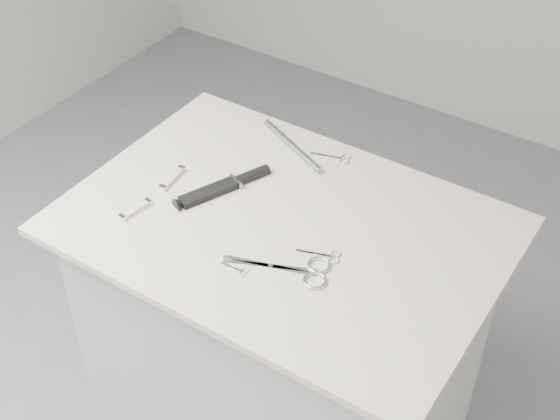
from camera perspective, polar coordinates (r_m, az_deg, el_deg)
The scene contains 10 objects.
plinth at distance 2.13m, azimuth 0.22°, elevation -10.46°, with size 0.90×0.60×0.90m, color beige.
display_board at distance 1.80m, azimuth 0.26°, elevation -1.18°, with size 1.00×0.70×0.02m, color beige.
large_shears at distance 1.68m, azimuth 1.49°, elevation -4.44°, with size 0.23×0.13×0.01m.
embroidery_scissors_a at distance 1.72m, azimuth 3.37°, elevation -3.35°, with size 0.10×0.06×0.00m.
embroidery_scissors_b at distance 2.00m, azimuth 4.20°, elevation 3.84°, with size 0.10×0.06×0.00m.
tiny_scissors at distance 1.68m, azimuth -3.13°, elevation -4.39°, with size 0.07×0.03×0.00m.
sheathed_knife at distance 1.89m, azimuth -3.79°, elevation 1.88°, with size 0.13×0.24×0.03m.
pocket_knife_a at distance 1.93m, azimuth -7.88°, elevation 2.35°, with size 0.03×0.10×0.01m.
pocket_knife_b at distance 1.85m, azimuth -10.54°, elevation 0.04°, with size 0.03×0.09×0.01m.
metal_rail at distance 2.02m, azimuth 0.90°, elevation 4.73°, with size 0.02×0.02×0.26m, color gray.
Camera 1 is at (0.73, -1.13, 2.10)m, focal length 50.00 mm.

